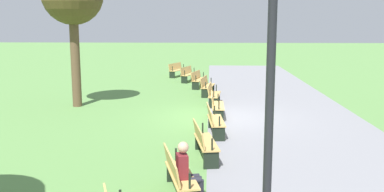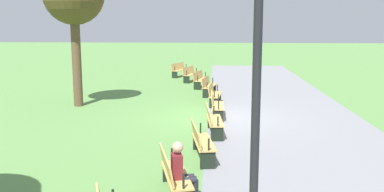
{
  "view_description": "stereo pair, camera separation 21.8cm",
  "coord_description": "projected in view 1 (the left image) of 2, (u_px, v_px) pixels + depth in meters",
  "views": [
    {
      "loc": [
        15.38,
        -0.31,
        3.48
      ],
      "look_at": [
        0.0,
        -0.97,
        0.8
      ],
      "focal_mm": 39.32,
      "sensor_mm": 36.0,
      "label": 1
    },
    {
      "loc": [
        15.37,
        -0.09,
        3.48
      ],
      "look_at": [
        0.0,
        -0.97,
        0.8
      ],
      "focal_mm": 39.32,
      "sensor_mm": 36.0,
      "label": 2
    }
  ],
  "objects": [
    {
      "name": "bench_1",
      "position": [
        188.0,
        74.0,
        25.21
      ],
      "size": [
        1.78,
        0.99,
        0.89
      ],
      "rotation": [
        0.0,
        0.0,
        -0.32
      ],
      "color": "tan",
      "rests_on": "ground"
    },
    {
      "name": "bench_6",
      "position": [
        214.0,
        120.0,
        13.23
      ],
      "size": [
        1.75,
        0.61,
        0.89
      ],
      "rotation": [
        0.0,
        0.0,
        0.08
      ],
      "color": "tan",
      "rests_on": "ground"
    },
    {
      "name": "bench_5",
      "position": [
        216.0,
        105.0,
        15.64
      ],
      "size": [
        1.72,
        0.47,
        0.89
      ],
      "color": "tan",
      "rests_on": "ground"
    },
    {
      "name": "bench_0",
      "position": [
        177.0,
        70.0,
        27.51
      ],
      "size": [
        1.76,
        1.1,
        0.89
      ],
      "rotation": [
        0.0,
        0.0,
        -0.4
      ],
      "color": "tan",
      "rests_on": "ground"
    },
    {
      "name": "bench_8",
      "position": [
        178.0,
        174.0,
        8.5
      ],
      "size": [
        1.78,
        0.87,
        0.89
      ],
      "rotation": [
        0.0,
        0.0,
        0.24
      ],
      "color": "tan",
      "rests_on": "ground"
    },
    {
      "name": "bench_3",
      "position": [
        207.0,
        86.0,
        20.47
      ],
      "size": [
        1.77,
        0.74,
        0.89
      ],
      "rotation": [
        0.0,
        0.0,
        -0.16
      ],
      "color": "tan",
      "rests_on": "ground"
    },
    {
      "name": "lamp_post",
      "position": [
        271.0,
        75.0,
        4.6
      ],
      "size": [
        0.32,
        0.32,
        4.23
      ],
      "color": "black",
      "rests_on": "ground"
    },
    {
      "name": "ground_plane",
      "position": [
        218.0,
        117.0,
        15.72
      ],
      "size": [
        120.0,
        120.0,
        0.0
      ],
      "primitive_type": "plane",
      "color": "#5B8C47"
    },
    {
      "name": "bench_4",
      "position": [
        213.0,
        94.0,
        18.06
      ],
      "size": [
        1.75,
        0.61,
        0.89
      ],
      "rotation": [
        0.0,
        0.0,
        -0.08
      ],
      "color": "tan",
      "rests_on": "ground"
    },
    {
      "name": "bench_2",
      "position": [
        198.0,
        79.0,
        22.86
      ],
      "size": [
        1.78,
        0.87,
        0.89
      ],
      "rotation": [
        0.0,
        0.0,
        -0.24
      ],
      "color": "tan",
      "rests_on": "ground"
    },
    {
      "name": "bench_7",
      "position": [
        204.0,
        141.0,
        10.85
      ],
      "size": [
        1.77,
        0.74,
        0.89
      ],
      "rotation": [
        0.0,
        0.0,
        0.16
      ],
      "color": "tan",
      "rests_on": "ground"
    },
    {
      "name": "path_paving",
      "position": [
        284.0,
        118.0,
        15.62
      ],
      "size": [
        38.94,
        5.69,
        0.01
      ],
      "primitive_type": "cube",
      "color": "gray",
      "rests_on": "ground"
    },
    {
      "name": "person_seated",
      "position": [
        187.0,
        169.0,
        8.28
      ],
      "size": [
        0.42,
        0.57,
        1.2
      ],
      "rotation": [
        0.0,
        0.0,
        0.24
      ],
      "color": "maroon",
      "rests_on": "ground"
    }
  ]
}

